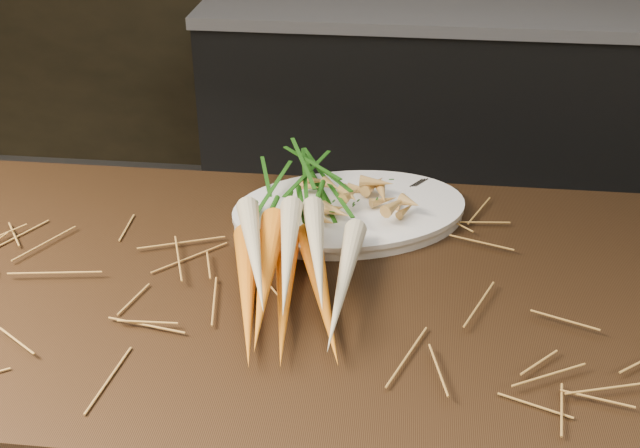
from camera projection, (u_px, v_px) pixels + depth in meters
The scene contains 6 objects.
back_counter at pixel (454, 115), 2.99m from camera, with size 1.82×0.62×0.84m.
straw_bedding at pixel (311, 280), 1.16m from camera, with size 1.40×0.60×0.02m, color #A3752B, non-canonical shape.
root_veg_bunch at pixel (287, 214), 1.24m from camera, with size 0.26×0.60×0.11m.
serving_platter at pixel (350, 214), 1.33m from camera, with size 0.38×0.26×0.02m, color white, non-canonical shape.
roasted_veg_heap at pixel (350, 197), 1.31m from camera, with size 0.19×0.14×0.04m, color #A06F2E, non-canonical shape.
serving_fork at pixel (432, 204), 1.33m from camera, with size 0.01×0.15×0.00m, color silver.
Camera 1 is at (0.12, -0.66, 1.56)m, focal length 45.00 mm.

